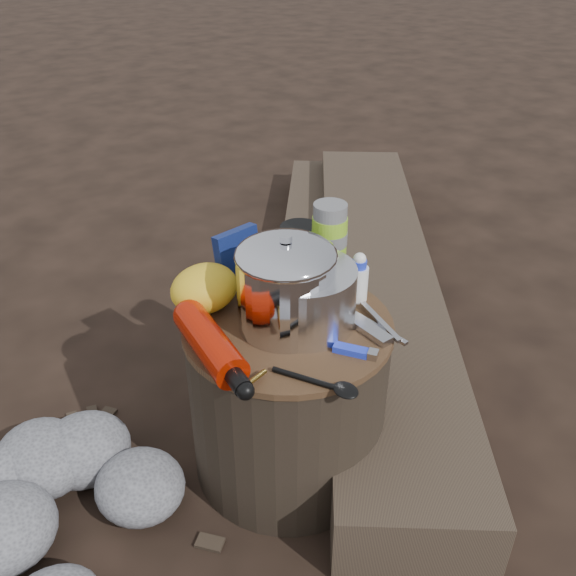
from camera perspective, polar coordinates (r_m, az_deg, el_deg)
ground at (r=1.54m, az=0.00°, el=-15.26°), size 60.00×60.00×0.00m
stump at (r=1.41m, az=0.00°, el=-9.81°), size 0.43×0.43×0.39m
rock_ring at (r=1.32m, az=-15.56°, el=-22.42°), size 0.39×0.85×0.17m
log_main at (r=2.02m, az=8.06°, el=0.42°), size 1.52×1.70×0.16m
log_small at (r=2.38m, az=2.48°, el=4.95°), size 1.00×1.07×0.10m
foil_windscreen at (r=1.25m, az=1.47°, el=-0.76°), size 0.21×0.21×0.13m
camping_pot at (r=1.22m, az=-0.19°, el=0.32°), size 0.19×0.19×0.19m
fuel_bottle at (r=1.18m, az=-7.06°, el=-5.01°), size 0.11×0.28×0.07m
thermos at (r=1.37m, az=3.73°, el=3.86°), size 0.08×0.08×0.19m
travel_mug at (r=1.40m, az=1.08°, el=3.15°), size 0.08×0.08×0.13m
stuff_sack at (r=1.31m, az=-7.58°, el=-0.04°), size 0.15×0.12×0.10m
food_pouch at (r=1.37m, az=-4.52°, el=2.59°), size 0.11×0.03×0.13m
lighter at (r=1.21m, az=5.71°, el=-5.59°), size 0.06×0.08×0.02m
multitool at (r=1.26m, az=7.37°, el=-3.79°), size 0.03×0.11×0.01m
pot_grabber at (r=1.28m, az=8.16°, el=-3.42°), size 0.05×0.15×0.01m
spork at (r=1.14m, az=1.75°, el=-8.20°), size 0.10×0.16×0.01m
squeeze_bottle at (r=1.34m, az=6.38°, el=0.78°), size 0.04×0.04×0.10m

